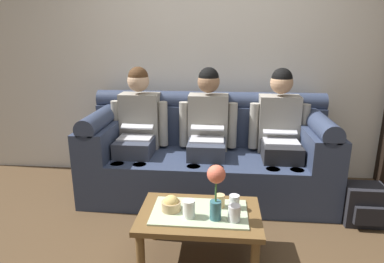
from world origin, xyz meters
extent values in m
cube|color=silver|center=(0.00, 1.70, 1.45)|extent=(6.00, 0.12, 2.90)
cube|color=#2D3851|center=(0.00, 1.10, 0.21)|extent=(2.29, 0.88, 0.42)
cube|color=#2D3851|center=(0.00, 1.43, 0.62)|extent=(2.29, 0.22, 0.40)
cylinder|color=#2D3851|center=(0.00, 1.43, 0.87)|extent=(2.29, 0.18, 0.18)
cube|color=#2D3851|center=(-1.00, 1.10, 0.56)|extent=(0.28, 0.88, 0.28)
cylinder|color=#2D3851|center=(-1.00, 1.10, 0.74)|extent=(0.18, 0.88, 0.18)
cube|color=#2D3851|center=(1.00, 1.10, 0.56)|extent=(0.28, 0.88, 0.28)
cylinder|color=#2D3851|center=(1.00, 1.10, 0.74)|extent=(0.18, 0.88, 0.18)
cube|color=#383D4C|center=(-0.68, 1.04, 0.49)|extent=(0.34, 0.40, 0.15)
cylinder|color=#383D4C|center=(-0.78, 0.78, 0.21)|extent=(0.12, 0.12, 0.42)
cylinder|color=#383D4C|center=(-0.58, 0.78, 0.21)|extent=(0.12, 0.12, 0.42)
cube|color=gray|center=(-0.68, 1.28, 0.69)|extent=(0.38, 0.22, 0.54)
cylinder|color=gray|center=(-0.91, 1.24, 0.67)|extent=(0.09, 0.09, 0.44)
cylinder|color=gray|center=(-0.44, 1.24, 0.67)|extent=(0.09, 0.09, 0.44)
sphere|color=tan|center=(-0.68, 1.26, 1.08)|extent=(0.21, 0.21, 0.21)
sphere|color=#472D19|center=(-0.68, 1.26, 1.12)|extent=(0.19, 0.19, 0.19)
cube|color=silver|center=(-0.68, 1.06, 0.58)|extent=(0.31, 0.22, 0.02)
cube|color=silver|center=(-0.68, 1.20, 0.69)|extent=(0.31, 0.20, 0.08)
cube|color=black|center=(-0.68, 1.19, 0.68)|extent=(0.27, 0.18, 0.06)
cube|color=#383D4C|center=(0.00, 1.04, 0.49)|extent=(0.34, 0.40, 0.15)
cylinder|color=#383D4C|center=(-0.10, 0.78, 0.21)|extent=(0.12, 0.12, 0.42)
cylinder|color=#383D4C|center=(0.10, 0.78, 0.21)|extent=(0.12, 0.12, 0.42)
cube|color=gray|center=(0.00, 1.28, 0.69)|extent=(0.38, 0.22, 0.54)
cylinder|color=gray|center=(-0.23, 1.24, 0.67)|extent=(0.09, 0.09, 0.44)
cylinder|color=gray|center=(0.23, 1.24, 0.67)|extent=(0.09, 0.09, 0.44)
sphere|color=#936B4C|center=(0.00, 1.26, 1.08)|extent=(0.21, 0.21, 0.21)
sphere|color=black|center=(0.00, 1.26, 1.12)|extent=(0.19, 0.19, 0.19)
cube|color=silver|center=(0.00, 1.06, 0.58)|extent=(0.31, 0.22, 0.02)
cube|color=silver|center=(0.00, 1.20, 0.69)|extent=(0.31, 0.21, 0.07)
cube|color=black|center=(0.00, 1.19, 0.68)|extent=(0.27, 0.18, 0.05)
cube|color=#232326|center=(0.68, 1.04, 0.49)|extent=(0.34, 0.40, 0.15)
cylinder|color=#232326|center=(0.58, 0.78, 0.21)|extent=(0.12, 0.12, 0.42)
cylinder|color=#232326|center=(0.78, 0.78, 0.21)|extent=(0.12, 0.12, 0.42)
cube|color=gray|center=(0.68, 1.28, 0.69)|extent=(0.38, 0.22, 0.54)
cylinder|color=gray|center=(0.44, 1.24, 0.67)|extent=(0.09, 0.09, 0.44)
cylinder|color=gray|center=(0.91, 1.24, 0.67)|extent=(0.09, 0.09, 0.44)
sphere|color=tan|center=(0.68, 1.26, 1.08)|extent=(0.21, 0.21, 0.21)
sphere|color=black|center=(0.68, 1.26, 1.12)|extent=(0.19, 0.19, 0.19)
cube|color=silver|center=(0.68, 1.06, 0.58)|extent=(0.31, 0.22, 0.02)
cube|color=silver|center=(0.68, 1.22, 0.68)|extent=(0.31, 0.19, 0.11)
cube|color=black|center=(0.68, 1.21, 0.67)|extent=(0.27, 0.17, 0.09)
cube|color=brown|center=(0.00, 0.10, 0.34)|extent=(0.82, 0.54, 0.04)
cube|color=#B2C69E|center=(0.00, 0.10, 0.37)|extent=(0.64, 0.38, 0.01)
cylinder|color=brown|center=(-0.36, -0.12, 0.16)|extent=(0.06, 0.06, 0.33)
cylinder|color=brown|center=(0.36, -0.12, 0.16)|extent=(0.06, 0.06, 0.33)
cylinder|color=brown|center=(-0.36, 0.32, 0.16)|extent=(0.06, 0.06, 0.33)
cylinder|color=brown|center=(0.36, 0.32, 0.16)|extent=(0.06, 0.06, 0.33)
cylinder|color=#336672|center=(0.11, 0.01, 0.44)|extent=(0.07, 0.07, 0.12)
cylinder|color=#3D7538|center=(0.11, 0.01, 0.57)|extent=(0.01, 0.01, 0.15)
sphere|color=#E0664C|center=(0.11, 0.01, 0.68)|extent=(0.12, 0.12, 0.12)
cylinder|color=tan|center=(-0.19, 0.10, 0.41)|extent=(0.13, 0.13, 0.06)
sphere|color=#D8B766|center=(-0.19, 0.10, 0.43)|extent=(0.11, 0.11, 0.11)
cylinder|color=silver|center=(0.23, 0.01, 0.43)|extent=(0.08, 0.08, 0.10)
cylinder|color=#DBB77A|center=(0.13, 0.17, 0.42)|extent=(0.07, 0.07, 0.09)
cylinder|color=silver|center=(0.23, 0.17, 0.42)|extent=(0.07, 0.07, 0.09)
cylinder|color=white|center=(-0.06, 0.02, 0.43)|extent=(0.08, 0.08, 0.12)
cube|color=black|center=(1.31, 0.71, 0.17)|extent=(0.32, 0.23, 0.33)
cube|color=black|center=(1.31, 0.57, 0.13)|extent=(0.22, 0.05, 0.15)
camera|label=1|loc=(0.13, -1.91, 1.51)|focal=31.40mm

